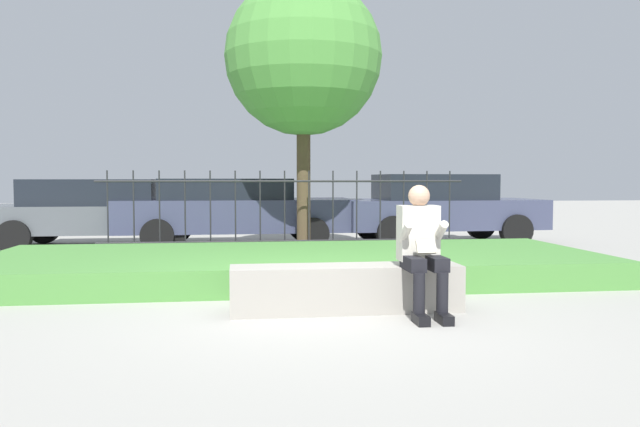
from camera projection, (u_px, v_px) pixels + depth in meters
ground_plane at (316, 312)px, 6.17m from camera, size 60.00×60.00×0.00m
stone_bench at (346, 291)px, 6.20m from camera, size 2.29×0.48×0.46m
person_seated_reader at (421, 244)px, 5.99m from camera, size 0.42×0.73×1.26m
grass_berm at (296, 265)px, 8.38m from camera, size 8.06×3.07×0.33m
iron_fence at (285, 213)px, 10.29m from camera, size 6.06×0.03×1.46m
car_parked_center at (234, 210)px, 12.27m from camera, size 4.60×1.92×1.33m
car_parked_right at (438, 207)px, 12.69m from camera, size 4.10×1.96×1.41m
car_parked_left at (100, 211)px, 12.07m from camera, size 4.35×1.93×1.31m
tree_behind_fence at (303, 58)px, 10.69m from camera, size 2.69×2.69×4.76m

